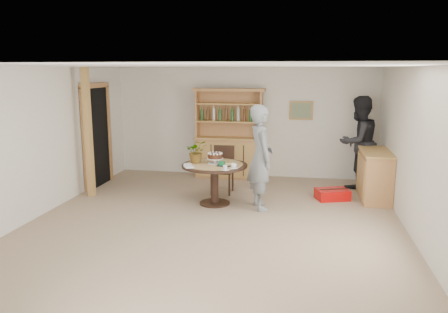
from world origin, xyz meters
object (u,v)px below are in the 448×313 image
teen_boy (261,157)px  adult_person (358,142)px  dining_table (215,172)px  sideboard (375,175)px  hutch (229,148)px  dining_chair (223,166)px  red_suitcase (332,194)px

teen_boy → adult_person: size_ratio=0.97×
dining_table → teen_boy: teen_boy is taller
dining_table → sideboard: bearing=16.4°
adult_person → sideboard: bearing=67.6°
hutch → dining_chair: hutch is taller
hutch → adult_person: (2.80, -0.40, 0.27)m
red_suitcase → hutch: bearing=128.9°
dining_table → red_suitcase: 2.33m
sideboard → teen_boy: size_ratio=0.68×
dining_chair → teen_boy: teen_boy is taller
hutch → teen_boy: size_ratio=1.10×
hutch → adult_person: 2.84m
hutch → adult_person: bearing=-8.2°
teen_boy → red_suitcase: (1.31, 0.79, -0.83)m
dining_table → teen_boy: 0.92m
red_suitcase → dining_table: bearing=178.8°
dining_chair → teen_boy: bearing=-46.7°
dining_table → red_suitcase: dining_table is taller
adult_person → red_suitcase: bearing=23.4°
dining_table → teen_boy: bearing=-6.7°
dining_chair → red_suitcase: size_ratio=1.35×
dining_table → adult_person: size_ratio=0.62×
sideboard → dining_chair: size_ratio=1.33×
sideboard → teen_boy: teen_boy is taller
hutch → teen_boy: (0.94, -2.21, 0.24)m
hutch → adult_person: hutch is taller
hutch → red_suitcase: (2.26, -1.42, -0.59)m
hutch → dining_table: (0.09, -2.11, -0.08)m
sideboard → teen_boy: 2.35m
sideboard → adult_person: (-0.24, 0.84, 0.49)m
hutch → teen_boy: 2.42m
teen_boy → red_suitcase: bearing=-80.1°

